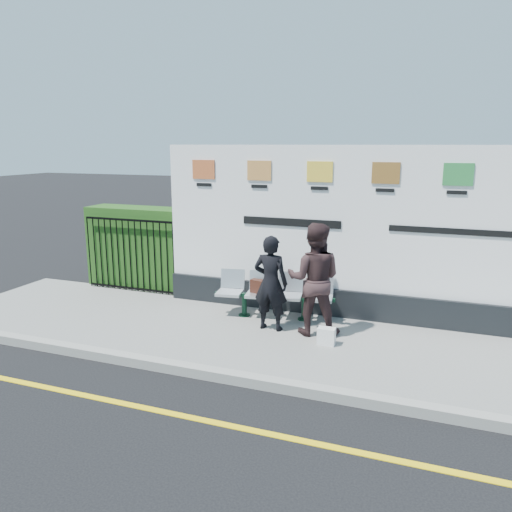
{
  "coord_description": "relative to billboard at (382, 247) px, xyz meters",
  "views": [
    {
      "loc": [
        1.37,
        -4.68,
        3.13
      ],
      "look_at": [
        -1.53,
        3.16,
        1.25
      ],
      "focal_mm": 35.0,
      "sensor_mm": 36.0,
      "label": 1
    }
  ],
  "objects": [
    {
      "name": "handbag_brown",
      "position": [
        -2.02,
        -0.58,
        -0.74
      ],
      "size": [
        0.33,
        0.19,
        0.24
      ],
      "primitive_type": "cube",
      "rotation": [
        0.0,
        0.0,
        -0.22
      ],
      "color": "black",
      "rests_on": "bench"
    },
    {
      "name": "woman_right",
      "position": [
        -0.92,
        -1.02,
        -0.39
      ],
      "size": [
        0.97,
        0.81,
        1.82
      ],
      "primitive_type": "imported",
      "rotation": [
        0.0,
        0.0,
        3.28
      ],
      "color": "#312021",
      "rests_on": "pavement"
    },
    {
      "name": "bench",
      "position": [
        -1.75,
        -0.54,
        -1.08
      ],
      "size": [
        2.1,
        0.85,
        0.44
      ],
      "primitive_type": null,
      "rotation": [
        0.0,
        0.0,
        0.15
      ],
      "color": "silver",
      "rests_on": "pavement"
    },
    {
      "name": "carrier_bag_white",
      "position": [
        -0.61,
        -1.42,
        -1.17
      ],
      "size": [
        0.27,
        0.16,
        0.27
      ],
      "primitive_type": "cube",
      "color": "white",
      "rests_on": "pavement"
    },
    {
      "name": "pavement",
      "position": [
        -0.5,
        -1.35,
        -1.36
      ],
      "size": [
        14.0,
        3.0,
        0.12
      ],
      "primitive_type": "cube",
      "color": "gray",
      "rests_on": "ground"
    },
    {
      "name": "hedge",
      "position": [
        -5.08,
        0.45,
        -0.45
      ],
      "size": [
        2.35,
        0.7,
        1.7
      ],
      "primitive_type": "cube",
      "color": "#224C17",
      "rests_on": "pavement"
    },
    {
      "name": "woman_left",
      "position": [
        -1.63,
        -1.09,
        -0.51
      ],
      "size": [
        0.59,
        0.4,
        1.58
      ],
      "primitive_type": "imported",
      "rotation": [
        0.0,
        0.0,
        3.11
      ],
      "color": "black",
      "rests_on": "pavement"
    },
    {
      "name": "ground",
      "position": [
        -0.5,
        -3.85,
        -1.42
      ],
      "size": [
        80.0,
        80.0,
        0.0
      ],
      "primitive_type": "plane",
      "color": "black"
    },
    {
      "name": "railing",
      "position": [
        -5.08,
        -0.0,
        -0.53
      ],
      "size": [
        2.05,
        0.06,
        1.54
      ],
      "primitive_type": null,
      "color": "black",
      "rests_on": "pavement"
    },
    {
      "name": "billboard",
      "position": [
        0.0,
        0.0,
        0.0
      ],
      "size": [
        8.0,
        0.3,
        3.0
      ],
      "color": "black",
      "rests_on": "pavement"
    },
    {
      "name": "yellow_line",
      "position": [
        -0.5,
        -3.85,
        -1.42
      ],
      "size": [
        14.0,
        0.1,
        0.01
      ],
      "primitive_type": "cube",
      "color": "yellow",
      "rests_on": "ground"
    },
    {
      "name": "kerb",
      "position": [
        -0.5,
        -2.85,
        -1.35
      ],
      "size": [
        14.0,
        0.18,
        0.14
      ],
      "primitive_type": "cube",
      "color": "gray",
      "rests_on": "ground"
    }
  ]
}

